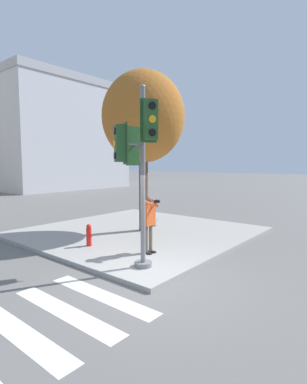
{
  "coord_description": "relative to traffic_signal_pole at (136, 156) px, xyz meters",
  "views": [
    {
      "loc": [
        -5.23,
        -4.45,
        2.79
      ],
      "look_at": [
        1.16,
        0.78,
        2.0
      ],
      "focal_mm": 28.0,
      "sensor_mm": 36.0,
      "label": 1
    }
  ],
  "objects": [
    {
      "name": "ground_plane",
      "position": [
        -0.31,
        -0.64,
        -2.99
      ],
      "size": [
        160.0,
        160.0,
        0.0
      ],
      "primitive_type": "plane",
      "color": "slate"
    },
    {
      "name": "person_photographer",
      "position": [
        1.15,
        0.55,
        -1.85
      ],
      "size": [
        0.58,
        0.54,
        1.71
      ],
      "color": "black",
      "rests_on": "sidewalk_corner"
    },
    {
      "name": "street_tree",
      "position": [
        3.36,
        2.71,
        1.58
      ],
      "size": [
        3.21,
        3.21,
        6.24
      ],
      "color": "brown",
      "rests_on": "sidewalk_corner"
    },
    {
      "name": "traffic_signal_pole",
      "position": [
        0.0,
        0.0,
        0.0
      ],
      "size": [
        0.98,
        1.41,
        4.62
      ],
      "color": "slate",
      "rests_on": "sidewalk_corner"
    },
    {
      "name": "sidewalk_corner",
      "position": [
        3.19,
        2.86,
        -2.93
      ],
      "size": [
        8.0,
        8.0,
        0.12
      ],
      "color": "#9E9B96",
      "rests_on": "ground_plane"
    },
    {
      "name": "building_right",
      "position": [
        14.35,
        25.8,
        3.03
      ],
      "size": [
        13.74,
        10.54,
        12.01
      ],
      "color": "#BCBCC1",
      "rests_on": "ground_plane"
    },
    {
      "name": "fire_hydrant",
      "position": [
        0.5,
        2.57,
        -2.51
      ],
      "size": [
        0.17,
        0.23,
        0.72
      ],
      "color": "red",
      "rests_on": "sidewalk_corner"
    }
  ]
}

